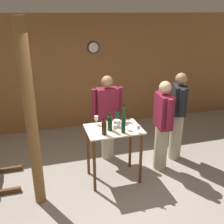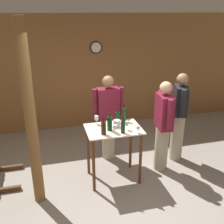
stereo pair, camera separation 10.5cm
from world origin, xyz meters
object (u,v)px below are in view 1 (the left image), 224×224
(wine_glass_near_right, at_px, (127,124))
(wine_glass_far_side, at_px, (139,128))
(person_host, at_px, (107,116))
(wooden_post, at_px, (31,120))
(wine_bottle_far_left, at_px, (104,128))
(wine_bottle_center, at_px, (123,126))
(wine_glass_near_center, at_px, (115,127))
(wine_glass_near_left, at_px, (96,118))
(wine_bottle_far_right, at_px, (124,114))
(wine_bottle_left, at_px, (110,123))
(ice_bucket, at_px, (117,123))
(person_visitor_with_scarf, at_px, (178,115))
(person_visitor_bearded, at_px, (162,125))
(wine_bottle_right, at_px, (117,117))

(wine_glass_near_right, relative_size, wine_glass_far_side, 1.22)
(person_host, bearing_deg, wooden_post, -144.29)
(wine_bottle_far_left, xyz_separation_m, person_host, (0.29, 0.88, -0.19))
(wine_bottle_center, height_order, wine_glass_near_center, wine_bottle_center)
(wine_glass_near_left, bearing_deg, person_host, 55.99)
(wine_bottle_far_right, bearing_deg, wine_glass_near_left, -177.64)
(wine_bottle_left, bearing_deg, wine_bottle_center, -40.65)
(ice_bucket, bearing_deg, person_visitor_with_scarf, 12.31)
(wine_glass_near_right, bearing_deg, wine_bottle_left, 167.20)
(person_host, bearing_deg, wine_glass_near_center, -97.35)
(person_visitor_with_scarf, distance_m, person_visitor_bearded, 0.51)
(wine_bottle_far_left, height_order, wine_bottle_left, wine_bottle_left)
(wine_bottle_center, height_order, wine_glass_near_right, wine_bottle_center)
(wine_bottle_right, distance_m, wine_glass_near_center, 0.42)
(person_visitor_bearded, bearing_deg, wine_bottle_center, -161.89)
(wine_glass_near_right, bearing_deg, ice_bucket, 128.93)
(wine_bottle_far_left, distance_m, wine_bottle_right, 0.51)
(wine_bottle_right, bearing_deg, ice_bucket, -109.74)
(wooden_post, bearing_deg, wine_bottle_far_right, 18.49)
(wine_glass_far_side, relative_size, person_visitor_with_scarf, 0.07)
(wine_bottle_far_left, bearing_deg, wine_glass_near_left, 94.37)
(wine_bottle_center, height_order, person_visitor_bearded, person_visitor_bearded)
(wooden_post, bearing_deg, wine_bottle_center, 2.36)
(wine_bottle_left, xyz_separation_m, wine_glass_near_right, (0.27, -0.06, -0.01))
(wine_bottle_far_left, height_order, wine_glass_far_side, wine_bottle_far_left)
(wine_bottle_far_right, distance_m, person_host, 0.53)
(wooden_post, bearing_deg, wine_glass_near_center, 3.65)
(wine_glass_near_left, relative_size, wine_glass_near_right, 1.03)
(wine_glass_near_center, bearing_deg, wooden_post, -176.35)
(wine_glass_near_center, bearing_deg, wine_bottle_center, -10.07)
(wooden_post, bearing_deg, wine_bottle_left, 10.01)
(wine_bottle_far_right, relative_size, ice_bucket, 2.56)
(wine_glass_near_left, bearing_deg, wine_bottle_far_left, -85.63)
(wine_bottle_left, xyz_separation_m, wine_glass_far_side, (0.40, -0.21, -0.03))
(wine_bottle_far_right, xyz_separation_m, ice_bucket, (-0.19, -0.21, -0.06))
(wine_bottle_far_right, relative_size, wine_glass_near_center, 2.15)
(wine_glass_near_right, relative_size, person_visitor_with_scarf, 0.09)
(wine_glass_far_side, distance_m, person_host, 1.01)
(wine_bottle_far_left, bearing_deg, wine_glass_far_side, -9.75)
(ice_bucket, bearing_deg, wine_bottle_center, -82.73)
(wine_glass_near_right, height_order, person_host, person_host)
(wine_bottle_left, distance_m, wine_bottle_right, 0.33)
(wine_glass_far_side, bearing_deg, wine_glass_near_right, 131.39)
(wooden_post, bearing_deg, person_visitor_with_scarf, 12.54)
(wine_bottle_far_right, bearing_deg, ice_bucket, -132.72)
(ice_bucket, distance_m, person_visitor_bearded, 0.86)
(wine_bottle_far_left, bearing_deg, person_host, 71.64)
(wine_bottle_center, height_order, wine_glass_near_left, wine_bottle_center)
(wine_bottle_left, xyz_separation_m, wine_bottle_right, (0.21, 0.26, -0.02))
(wine_bottle_left, xyz_separation_m, wine_bottle_far_right, (0.34, 0.30, 0.00))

